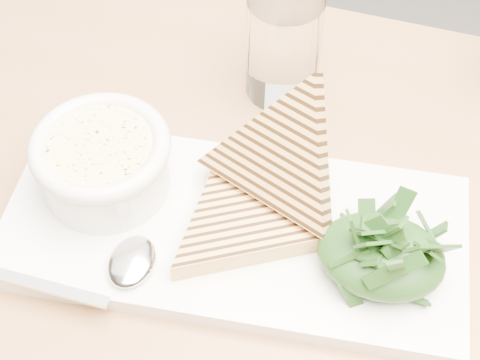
% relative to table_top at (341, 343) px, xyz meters
% --- Properties ---
extents(table_top, '(1.12, 0.77, 0.04)m').
position_rel_table_top_xyz_m(table_top, '(0.00, 0.00, 0.00)').
color(table_top, '#90613B').
rests_on(table_top, ground).
extents(table_leg_bl, '(0.06, 0.06, 0.73)m').
position_rel_table_top_xyz_m(table_leg_bl, '(-0.49, 0.31, -0.39)').
color(table_leg_bl, '#90613B').
rests_on(table_leg_bl, ground).
extents(platter, '(0.38, 0.19, 0.02)m').
position_rel_table_top_xyz_m(platter, '(-0.10, 0.06, 0.03)').
color(platter, white).
rests_on(platter, table_top).
extents(soup_bowl, '(0.10, 0.10, 0.04)m').
position_rel_table_top_xyz_m(soup_bowl, '(-0.21, 0.07, 0.06)').
color(soup_bowl, white).
rests_on(soup_bowl, platter).
extents(soup, '(0.09, 0.09, 0.01)m').
position_rel_table_top_xyz_m(soup, '(-0.21, 0.07, 0.08)').
color(soup, '#EEDA8D').
rests_on(soup, soup_bowl).
extents(bowl_rim, '(0.11, 0.11, 0.01)m').
position_rel_table_top_xyz_m(bowl_rim, '(-0.21, 0.07, 0.08)').
color(bowl_rim, white).
rests_on(bowl_rim, soup_bowl).
extents(sandwich_flat, '(0.19, 0.19, 0.02)m').
position_rel_table_top_xyz_m(sandwich_flat, '(-0.09, 0.06, 0.05)').
color(sandwich_flat, tan).
rests_on(sandwich_flat, platter).
extents(sandwich_lean, '(0.19, 0.19, 0.16)m').
position_rel_table_top_xyz_m(sandwich_lean, '(-0.07, 0.10, 0.08)').
color(sandwich_lean, tan).
rests_on(sandwich_lean, sandwich_flat).
extents(salad_base, '(0.10, 0.08, 0.04)m').
position_rel_table_top_xyz_m(salad_base, '(0.02, 0.05, 0.06)').
color(salad_base, black).
rests_on(salad_base, platter).
extents(arugula_pile, '(0.11, 0.10, 0.05)m').
position_rel_table_top_xyz_m(arugula_pile, '(0.02, 0.05, 0.06)').
color(arugula_pile, '#254E1B').
rests_on(arugula_pile, platter).
extents(spoon_bowl, '(0.04, 0.05, 0.01)m').
position_rel_table_top_xyz_m(spoon_bowl, '(-0.17, 0.00, 0.04)').
color(spoon_bowl, silver).
rests_on(spoon_bowl, platter).
extents(spoon_handle, '(0.12, 0.01, 0.00)m').
position_rel_table_top_xyz_m(spoon_handle, '(-0.23, -0.03, 0.04)').
color(spoon_handle, silver).
rests_on(spoon_handle, platter).
extents(glass_near, '(0.07, 0.07, 0.10)m').
position_rel_table_top_xyz_m(glass_near, '(-0.10, 0.24, 0.07)').
color(glass_near, white).
rests_on(glass_near, table_top).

